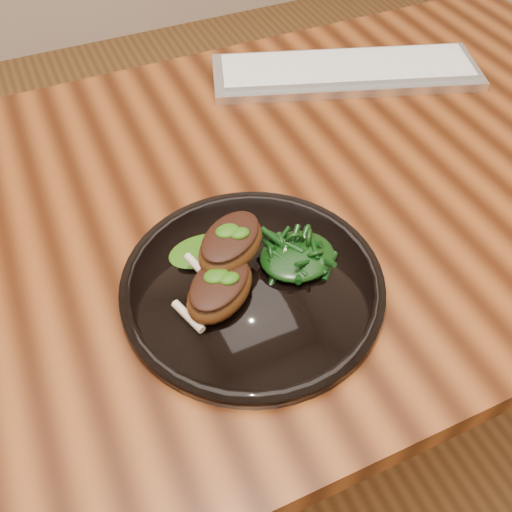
{
  "coord_description": "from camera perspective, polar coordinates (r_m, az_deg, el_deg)",
  "views": [
    {
      "loc": [
        -0.19,
        -0.55,
        1.29
      ],
      "look_at": [
        -0.0,
        -0.13,
        0.78
      ],
      "focal_mm": 40.0,
      "sensor_mm": 36.0,
      "label": 1
    }
  ],
  "objects": [
    {
      "name": "greens_heap",
      "position": [
        0.69,
        4.17,
        0.34
      ],
      "size": [
        0.09,
        0.09,
        0.04
      ],
      "color": "black",
      "rests_on": "plate"
    },
    {
      "name": "desk",
      "position": [
        0.86,
        -3.64,
        1.07
      ],
      "size": [
        1.6,
        0.8,
        0.75
      ],
      "color": "#321306",
      "rests_on": "ground"
    },
    {
      "name": "herb_smear",
      "position": [
        0.71,
        -5.5,
        0.52
      ],
      "size": [
        0.08,
        0.05,
        0.01
      ],
      "primitive_type": "ellipsoid",
      "color": "#174307",
      "rests_on": "plate"
    },
    {
      "name": "lamb_chop_back",
      "position": [
        0.66,
        -2.6,
        1.25
      ],
      "size": [
        0.12,
        0.11,
        0.04
      ],
      "color": "#46250D",
      "rests_on": "plate"
    },
    {
      "name": "keyboard",
      "position": [
        1.07,
        9.0,
        17.82
      ],
      "size": [
        0.49,
        0.29,
        0.02
      ],
      "color": "silver",
      "rests_on": "desk"
    },
    {
      "name": "lamb_chop_front",
      "position": [
        0.64,
        -3.68,
        -3.22
      ],
      "size": [
        0.12,
        0.11,
        0.05
      ],
      "color": "#46250D",
      "rests_on": "plate"
    },
    {
      "name": "plate",
      "position": [
        0.69,
        -0.35,
        -2.89
      ],
      "size": [
        0.32,
        0.32,
        0.02
      ],
      "color": "black",
      "rests_on": "desk"
    }
  ]
}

